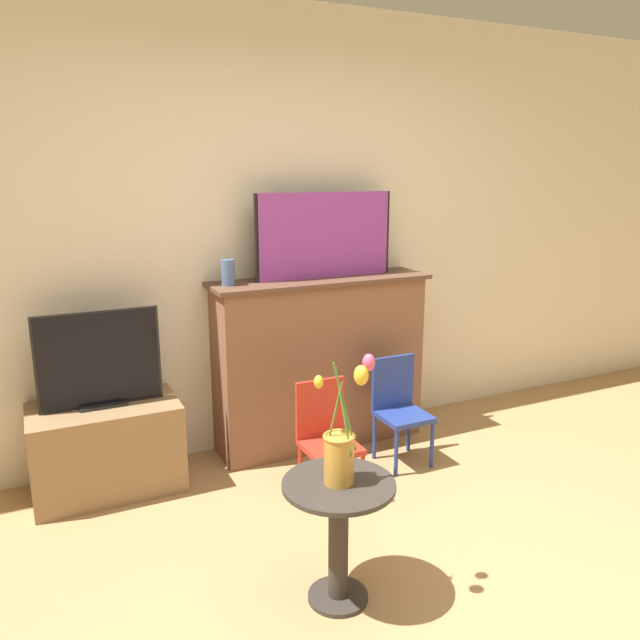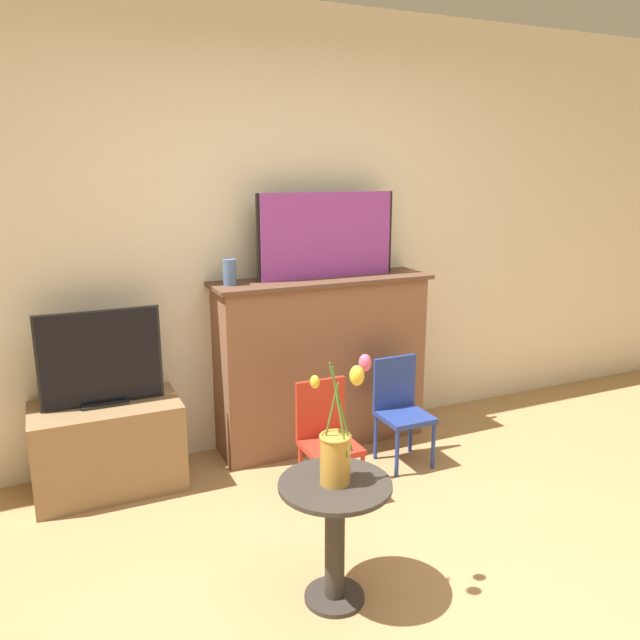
{
  "view_description": "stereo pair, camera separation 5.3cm",
  "coord_description": "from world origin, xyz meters",
  "px_view_note": "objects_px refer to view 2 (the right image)",
  "views": [
    {
      "loc": [
        -1.36,
        -1.51,
        1.75
      ],
      "look_at": [
        -0.03,
        1.3,
        0.99
      ],
      "focal_mm": 35.0,
      "sensor_mm": 36.0,
      "label": 1
    },
    {
      "loc": [
        -1.31,
        -1.53,
        1.75
      ],
      "look_at": [
        -0.03,
        1.3,
        0.99
      ],
      "focal_mm": 35.0,
      "sensor_mm": 36.0,
      "label": 2
    }
  ],
  "objects_px": {
    "vase_tulips": "(337,447)",
    "tv_monitor": "(101,359)",
    "chair_red": "(327,434)",
    "painting": "(327,235)",
    "chair_blue": "(400,405)"
  },
  "relations": [
    {
      "from": "chair_red",
      "to": "vase_tulips",
      "type": "xyz_separation_m",
      "value": [
        -0.33,
        -0.8,
        0.33
      ]
    },
    {
      "from": "chair_blue",
      "to": "vase_tulips",
      "type": "height_order",
      "value": "vase_tulips"
    },
    {
      "from": "tv_monitor",
      "to": "chair_red",
      "type": "relative_size",
      "value": 1.0
    },
    {
      "from": "painting",
      "to": "tv_monitor",
      "type": "distance_m",
      "value": 1.5
    },
    {
      "from": "tv_monitor",
      "to": "chair_red",
      "type": "height_order",
      "value": "tv_monitor"
    },
    {
      "from": "painting",
      "to": "chair_red",
      "type": "relative_size",
      "value": 1.41
    },
    {
      "from": "tv_monitor",
      "to": "chair_red",
      "type": "distance_m",
      "value": 1.28
    },
    {
      "from": "chair_red",
      "to": "chair_blue",
      "type": "height_order",
      "value": "same"
    },
    {
      "from": "painting",
      "to": "tv_monitor",
      "type": "height_order",
      "value": "painting"
    },
    {
      "from": "vase_tulips",
      "to": "chair_blue",
      "type": "bearing_deg",
      "value": 47.55
    },
    {
      "from": "chair_blue",
      "to": "vase_tulips",
      "type": "distance_m",
      "value": 1.38
    },
    {
      "from": "painting",
      "to": "chair_blue",
      "type": "relative_size",
      "value": 1.41
    },
    {
      "from": "vase_tulips",
      "to": "painting",
      "type": "bearing_deg",
      "value": 66.49
    },
    {
      "from": "vase_tulips",
      "to": "tv_monitor",
      "type": "bearing_deg",
      "value": 118.4
    },
    {
      "from": "tv_monitor",
      "to": "chair_blue",
      "type": "height_order",
      "value": "tv_monitor"
    }
  ]
}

